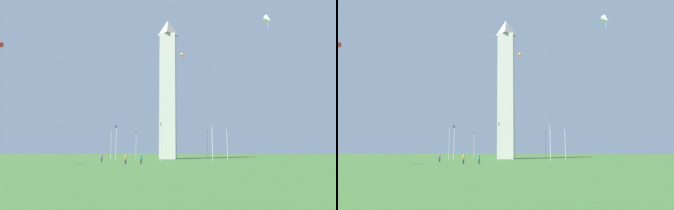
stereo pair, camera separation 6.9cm
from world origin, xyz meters
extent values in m
plane|color=#3D6B2D|center=(0.00, 0.00, 0.00)|extent=(260.00, 260.00, 0.00)
cube|color=#B7B2A8|center=(0.00, 0.00, 18.55)|extent=(4.64, 4.64, 37.11)
pyramid|color=#A5A097|center=(0.00, 0.00, 39.64)|extent=(4.64, 4.64, 5.06)
cylinder|color=silver|center=(16.75, 0.00, 4.36)|extent=(0.14, 0.14, 8.71)
cube|color=red|center=(17.30, 0.00, 8.26)|extent=(1.00, 0.03, 0.64)
cylinder|color=silver|center=(11.84, 11.84, 4.36)|extent=(0.14, 0.14, 8.71)
cube|color=#1E2D99|center=(12.39, 11.84, 8.26)|extent=(1.00, 0.03, 0.64)
cylinder|color=silver|center=(0.00, 16.75, 4.36)|extent=(0.14, 0.14, 8.71)
cube|color=#1E2D99|center=(0.55, 16.75, 8.26)|extent=(1.00, 0.03, 0.64)
cylinder|color=silver|center=(-11.84, 11.84, 4.36)|extent=(0.14, 0.14, 8.71)
cube|color=#1E2D99|center=(-11.29, 11.84, 8.26)|extent=(1.00, 0.03, 0.64)
cylinder|color=silver|center=(-16.75, 0.00, 4.36)|extent=(0.14, 0.14, 8.71)
cube|color=white|center=(-16.20, 0.00, 8.26)|extent=(1.00, 0.03, 0.64)
cylinder|color=silver|center=(-11.84, -11.84, 4.36)|extent=(0.14, 0.14, 8.71)
cube|color=#1E2D99|center=(-11.29, -11.84, 8.26)|extent=(1.00, 0.03, 0.64)
cylinder|color=silver|center=(0.00, -16.75, 4.36)|extent=(0.14, 0.14, 8.71)
cube|color=white|center=(0.55, -16.75, 8.26)|extent=(1.00, 0.03, 0.64)
cylinder|color=silver|center=(11.84, -11.84, 4.36)|extent=(0.14, 0.14, 8.71)
cube|color=#1E2D99|center=(12.39, -11.84, 8.26)|extent=(1.00, 0.03, 0.64)
cylinder|color=#2D2D38|center=(28.64, -2.24, 0.40)|extent=(0.29, 0.29, 0.80)
cylinder|color=teal|center=(28.64, -2.24, 1.17)|extent=(0.32, 0.32, 0.75)
sphere|color=tan|center=(28.64, -2.24, 1.67)|extent=(0.24, 0.24, 0.24)
cylinder|color=#2D2D38|center=(21.92, -11.95, 0.40)|extent=(0.29, 0.29, 0.80)
cylinder|color=purple|center=(21.92, -11.95, 1.11)|extent=(0.32, 0.32, 0.63)
sphere|color=tan|center=(21.92, -11.95, 1.55)|extent=(0.24, 0.24, 0.24)
cylinder|color=#2D2D38|center=(30.19, -4.76, 0.40)|extent=(0.29, 0.29, 0.80)
cylinder|color=orange|center=(30.19, -4.76, 1.10)|extent=(0.32, 0.32, 0.61)
sphere|color=beige|center=(30.19, -4.76, 1.53)|extent=(0.24, 0.24, 0.24)
cone|color=white|center=(49.70, 15.74, 16.60)|extent=(1.33, 1.37, 1.10)
cylinder|color=#A7A7A7|center=(49.70, 15.74, 15.94)|extent=(0.04, 0.04, 0.98)
cone|color=orange|center=(7.94, 4.64, 28.07)|extent=(1.34, 1.19, 1.14)
cylinder|color=#A75C15|center=(7.94, 4.64, 27.38)|extent=(0.04, 0.04, 1.04)
camera|label=1|loc=(78.62, 7.41, 2.34)|focal=29.15mm
camera|label=2|loc=(78.61, 7.48, 2.34)|focal=29.15mm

